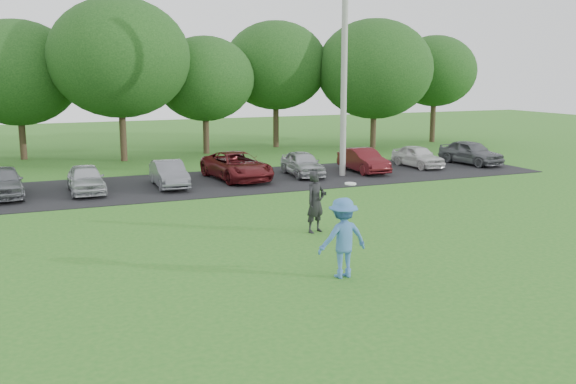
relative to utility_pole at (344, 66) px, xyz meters
name	(u,v)px	position (x,y,z in m)	size (l,w,h in m)	color
ground	(343,267)	(-6.55, -12.49, -5.03)	(100.00, 100.00, 0.00)	#286C1E
parking_lot	(203,183)	(-6.55, 0.51, -5.02)	(32.00, 6.50, 0.03)	black
utility_pole	(344,66)	(0.00, 0.00, 0.00)	(0.28, 0.28, 10.07)	#9B9A96
frisbee_player	(343,238)	(-6.90, -13.14, -4.08)	(1.25, 0.73, 2.24)	#3D6DAE
camera_bystander	(316,202)	(-5.66, -9.01, -4.10)	(0.80, 0.66, 1.87)	black
parked_cars	(164,172)	(-8.19, 0.52, -4.41)	(31.24, 4.98, 1.24)	black
tree_row	(180,69)	(-5.03, 10.27, -0.13)	(42.39, 9.85, 8.64)	#38281C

